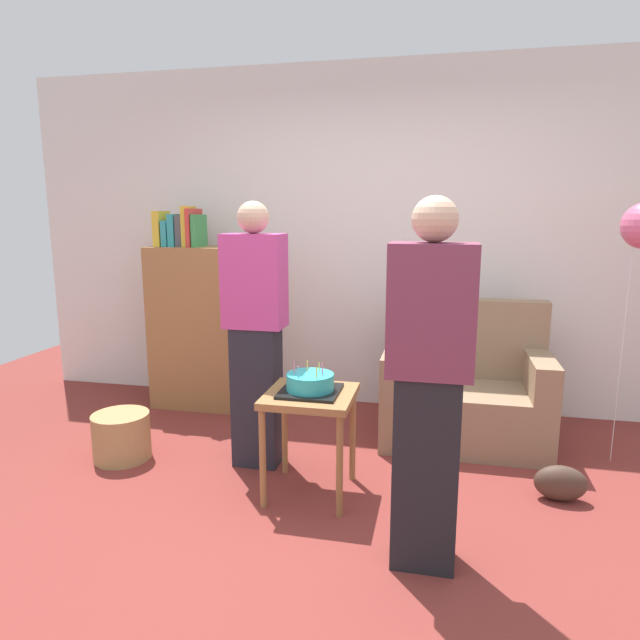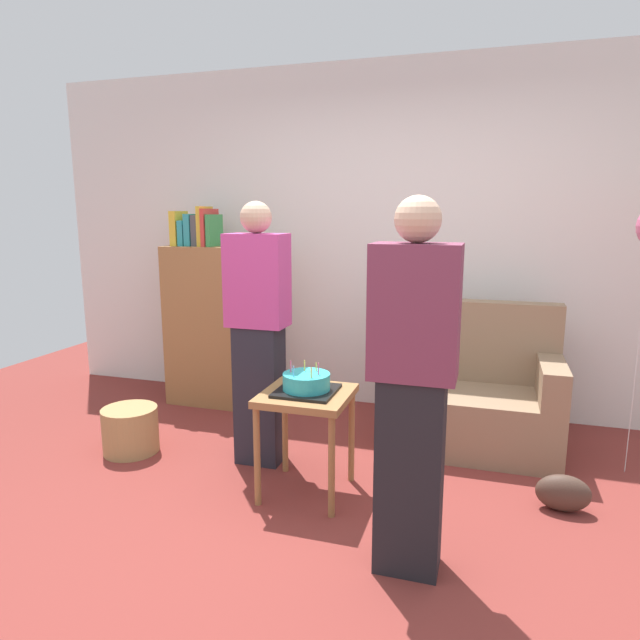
{
  "view_description": "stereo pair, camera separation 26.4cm",
  "coord_description": "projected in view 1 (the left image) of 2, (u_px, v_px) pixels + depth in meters",
  "views": [
    {
      "loc": [
        0.48,
        -2.42,
        1.56
      ],
      "look_at": [
        -0.21,
        0.66,
        0.95
      ],
      "focal_mm": 31.19,
      "sensor_mm": 36.0,
      "label": 1
    },
    {
      "loc": [
        0.73,
        -2.35,
        1.56
      ],
      "look_at": [
        -0.21,
        0.66,
        0.95
      ],
      "focal_mm": 31.19,
      "sensor_mm": 36.0,
      "label": 2
    }
  ],
  "objects": [
    {
      "name": "bookshelf",
      "position": [
        201.0,
        324.0,
        4.47
      ],
      "size": [
        0.8,
        0.36,
        1.61
      ],
      "color": "olive",
      "rests_on": "ground_plane"
    },
    {
      "name": "birthday_cake",
      "position": [
        310.0,
        384.0,
        3.03
      ],
      "size": [
        0.32,
        0.32,
        0.17
      ],
      "color": "black",
      "rests_on": "side_table"
    },
    {
      "name": "ground_plane",
      "position": [
        332.0,
        537.0,
        2.72
      ],
      "size": [
        8.0,
        8.0,
        0.0
      ],
      "primitive_type": "plane",
      "color": "maroon"
    },
    {
      "name": "handbag",
      "position": [
        560.0,
        483.0,
        3.05
      ],
      "size": [
        0.28,
        0.14,
        0.2
      ],
      "primitive_type": "ellipsoid",
      "color": "#473328",
      "rests_on": "ground_plane"
    },
    {
      "name": "wicker_basket",
      "position": [
        122.0,
        436.0,
        3.57
      ],
      "size": [
        0.36,
        0.36,
        0.3
      ],
      "primitive_type": "cylinder",
      "color": "#A88451",
      "rests_on": "ground_plane"
    },
    {
      "name": "couch",
      "position": [
        464.0,
        392.0,
        3.85
      ],
      "size": [
        1.1,
        0.7,
        0.96
      ],
      "color": "#8C7054",
      "rests_on": "ground_plane"
    },
    {
      "name": "side_table",
      "position": [
        310.0,
        408.0,
        3.06
      ],
      "size": [
        0.48,
        0.48,
        0.59
      ],
      "color": "olive",
      "rests_on": "ground_plane"
    },
    {
      "name": "person_holding_cake",
      "position": [
        429.0,
        386.0,
        2.37
      ],
      "size": [
        0.36,
        0.22,
        1.63
      ],
      "rotation": [
        0.0,
        0.0,
        3.28
      ],
      "color": "black",
      "rests_on": "ground_plane"
    },
    {
      "name": "wall_back",
      "position": [
        383.0,
        240.0,
        4.43
      ],
      "size": [
        6.0,
        0.1,
        2.7
      ],
      "primitive_type": "cube",
      "color": "silver",
      "rests_on": "ground_plane"
    },
    {
      "name": "person_blowing_candles",
      "position": [
        256.0,
        335.0,
        3.38
      ],
      "size": [
        0.36,
        0.22,
        1.63
      ],
      "rotation": [
        0.0,
        0.0,
        -0.2
      ],
      "color": "#23232D",
      "rests_on": "ground_plane"
    }
  ]
}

